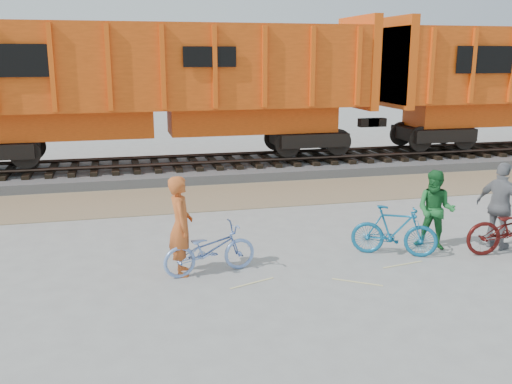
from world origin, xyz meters
TOP-DOWN VIEW (x-y plane):
  - ground at (0.00, 0.00)m, footprint 120.00×120.00m
  - gravel_strip at (0.00, 5.50)m, footprint 120.00×3.00m
  - ballast_bed at (0.00, 9.00)m, footprint 120.00×4.00m
  - track at (0.00, 9.00)m, footprint 120.00×2.60m
  - hopper_car_center at (-1.73, 9.00)m, footprint 14.00×3.13m
  - bicycle_blue at (-1.63, -0.13)m, footprint 1.81×0.89m
  - bicycle_teal at (2.07, -0.06)m, footprint 1.71×1.19m
  - person_solo at (-2.13, -0.03)m, footprint 0.46×0.68m
  - person_man at (3.07, 0.14)m, footprint 1.00×0.99m
  - person_woman at (4.35, -0.18)m, footprint 0.84×1.14m

SIDE VIEW (x-z plane):
  - ground at x=0.00m, z-range 0.00..0.00m
  - gravel_strip at x=0.00m, z-range 0.00..0.02m
  - ballast_bed at x=0.00m, z-range 0.00..0.30m
  - bicycle_blue at x=-1.63m, z-range 0.00..0.91m
  - track at x=0.00m, z-range 0.35..0.59m
  - bicycle_teal at x=2.07m, z-range 0.00..1.01m
  - person_man at x=3.07m, z-range 0.00..1.63m
  - person_woman at x=4.35m, z-range 0.00..1.79m
  - person_solo at x=-2.13m, z-range 0.00..1.82m
  - hopper_car_center at x=-1.73m, z-range 0.68..5.33m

